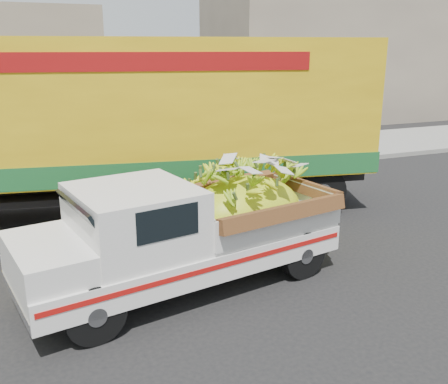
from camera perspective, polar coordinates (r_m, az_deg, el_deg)
name	(u,v)px	position (r m, az deg, el deg)	size (l,w,h in m)	color
ground	(171,277)	(8.31, -6.09, -9.62)	(100.00, 100.00, 0.00)	black
curb	(107,183)	(13.87, -13.21, 1.03)	(60.00, 0.25, 0.15)	gray
sidewalk	(96,167)	(15.89, -14.47, 2.84)	(60.00, 4.00, 0.14)	gray
building_right	(347,59)	(27.43, 13.86, 14.50)	(14.00, 6.00, 6.00)	gray
pickup_truck	(204,226)	(7.81, -2.28, -3.88)	(5.15, 2.67, 1.72)	black
semi_trailer	(100,120)	(11.02, -14.02, 7.99)	(12.08, 4.61, 3.80)	black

